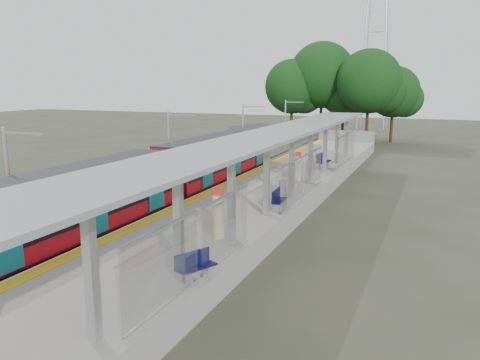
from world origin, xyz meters
name	(u,v)px	position (x,y,z in m)	size (l,w,h in m)	color
trackbed	(203,194)	(-4.50, 20.00, 0.12)	(3.00, 70.00, 0.24)	#59544C
platform	(269,194)	(0.00, 20.00, 0.50)	(6.00, 50.00, 1.00)	gray
tactile_strip	(230,183)	(-2.55, 20.00, 1.01)	(0.60, 50.00, 0.02)	yellow
end_fence	(346,136)	(0.00, 44.95, 1.60)	(6.00, 0.10, 1.20)	#9EA0A5
train	(162,177)	(-4.50, 15.31, 2.05)	(2.74, 27.60, 3.62)	black
canopy	(274,142)	(1.61, 16.19, 4.20)	(3.27, 38.00, 3.66)	#9EA0A5
pylon	(378,6)	(-1.00, 73.00, 19.00)	(8.00, 4.00, 38.00)	#9EA0A5
tree_cluster	(340,83)	(-2.57, 53.12, 7.26)	(18.76, 10.32, 12.41)	#382316
catenary_masts	(170,151)	(-6.22, 19.00, 2.91)	(2.08, 48.16, 5.40)	#9EA0A5
bench_near	(195,265)	(2.49, 6.10, 1.48)	(0.94, 1.38, 0.91)	#0E0D44
bench_mid	(278,199)	(2.17, 15.23, 1.52)	(0.52, 1.46, 0.98)	#0E0D44
bench_far	(323,160)	(1.53, 27.48, 1.59)	(0.78, 1.71, 1.13)	#0E0D44
info_pillar_near	(218,217)	(1.41, 10.07, 1.88)	(0.46, 0.46, 2.02)	beige
info_pillar_far	(298,169)	(1.14, 22.23, 1.80)	(0.42, 0.42, 1.86)	beige
litter_bin	(282,188)	(1.50, 18.00, 1.44)	(0.43, 0.43, 0.88)	#9EA0A5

